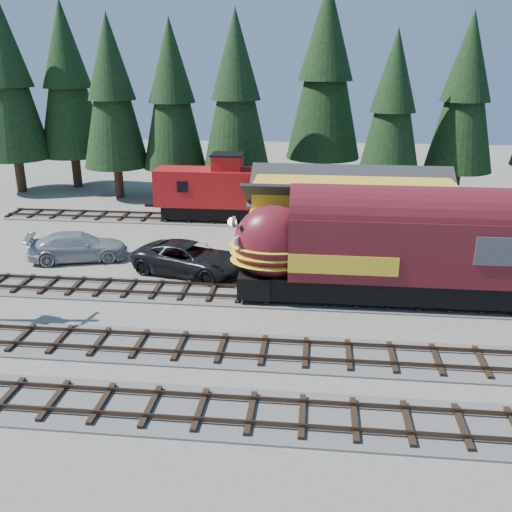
# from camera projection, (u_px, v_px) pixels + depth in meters

# --- Properties ---
(ground) EXTENTS (120.00, 120.00, 0.00)m
(ground) POSITION_uv_depth(u_px,v_px,m) (360.00, 336.00, 25.66)
(ground) COLOR #6B665B
(ground) RESTS_ON ground
(track_spur) EXTENTS (32.00, 3.20, 0.33)m
(track_spur) POSITION_uv_depth(u_px,v_px,m) (213.00, 220.00, 43.52)
(track_spur) COLOR #4C4947
(track_spur) RESTS_ON ground
(depot) EXTENTS (12.80, 7.00, 5.30)m
(depot) POSITION_uv_depth(u_px,v_px,m) (352.00, 212.00, 34.50)
(depot) COLOR gold
(depot) RESTS_ON ground
(conifer_backdrop) EXTENTS (79.22, 22.94, 15.54)m
(conifer_backdrop) POSITION_uv_depth(u_px,v_px,m) (439.00, 86.00, 44.50)
(conifer_backdrop) COLOR black
(conifer_backdrop) RESTS_ON ground
(locomotive) EXTENTS (16.83, 3.34, 4.57)m
(locomotive) POSITION_uv_depth(u_px,v_px,m) (392.00, 253.00, 28.35)
(locomotive) COLOR black
(locomotive) RESTS_ON ground
(caboose) EXTENTS (9.01, 2.61, 4.69)m
(caboose) POSITION_uv_depth(u_px,v_px,m) (217.00, 190.00, 42.71)
(caboose) COLOR black
(caboose) RESTS_ON ground
(pickup_truck_a) EXTENTS (7.19, 4.89, 1.83)m
(pickup_truck_a) POSITION_uv_depth(u_px,v_px,m) (190.00, 258.00, 32.72)
(pickup_truck_a) COLOR black
(pickup_truck_a) RESTS_ON ground
(pickup_truck_b) EXTENTS (6.36, 3.98, 1.72)m
(pickup_truck_b) POSITION_uv_depth(u_px,v_px,m) (78.00, 246.00, 34.94)
(pickup_truck_b) COLOR #A6AAAE
(pickup_truck_b) RESTS_ON ground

